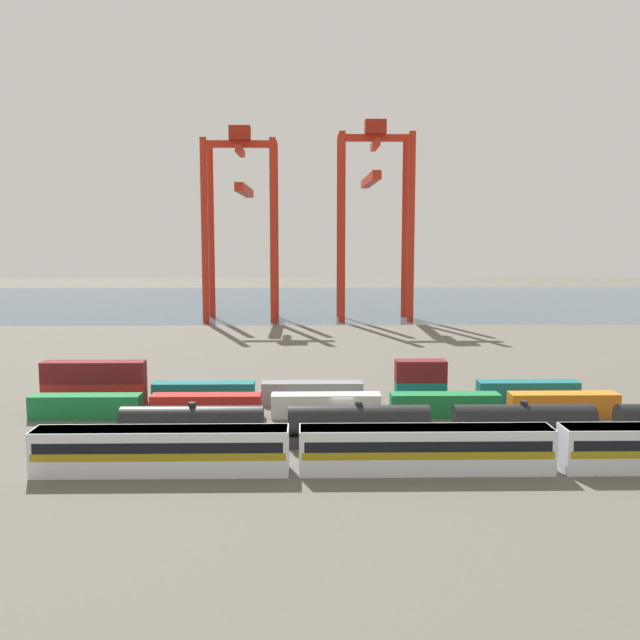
% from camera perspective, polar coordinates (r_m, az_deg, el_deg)
% --- Properties ---
extents(ground_plane, '(420.00, 420.00, 0.00)m').
position_cam_1_polar(ground_plane, '(120.48, 0.80, -2.88)').
color(ground_plane, '#5B564C').
extents(harbour_water, '(400.00, 110.00, 0.01)m').
position_cam_1_polar(harbour_water, '(215.70, -0.02, 1.45)').
color(harbour_water, '#384C60').
rests_on(harbour_water, ground_plane).
extents(passenger_train, '(66.70, 3.14, 3.90)m').
position_cam_1_polar(passenger_train, '(63.80, 8.27, -9.83)').
color(passenger_train, silver).
rests_on(passenger_train, ground_plane).
extents(freight_tank_row, '(77.33, 2.83, 4.29)m').
position_cam_1_polar(freight_tank_row, '(73.62, 15.64, -7.85)').
color(freight_tank_row, '#232326').
rests_on(freight_tank_row, ground_plane).
extents(shipping_container_0, '(12.10, 2.44, 2.60)m').
position_cam_1_polar(shipping_container_0, '(84.99, -17.86, -6.45)').
color(shipping_container_0, '#197538').
rests_on(shipping_container_0, ground_plane).
extents(shipping_container_1, '(12.10, 2.44, 2.60)m').
position_cam_1_polar(shipping_container_1, '(82.16, -8.90, -6.65)').
color(shipping_container_1, '#AD211C').
rests_on(shipping_container_1, ground_plane).
extents(shipping_container_2, '(12.10, 2.44, 2.60)m').
position_cam_1_polar(shipping_container_2, '(81.43, 0.46, -6.69)').
color(shipping_container_2, silver).
rests_on(shipping_container_2, ground_plane).
extents(shipping_container_3, '(12.10, 2.44, 2.60)m').
position_cam_1_polar(shipping_container_3, '(82.84, 9.75, -6.56)').
color(shipping_container_3, '#197538').
rests_on(shipping_container_3, ground_plane).
extents(shipping_container_4, '(12.10, 2.44, 2.60)m').
position_cam_1_polar(shipping_container_4, '(86.30, 18.49, -6.28)').
color(shipping_container_4, orange).
rests_on(shipping_container_4, ground_plane).
extents(shipping_container_5, '(12.10, 2.44, 2.60)m').
position_cam_1_polar(shipping_container_5, '(91.31, -17.23, -5.51)').
color(shipping_container_5, '#AD211C').
rests_on(shipping_container_5, ground_plane).
extents(shipping_container_6, '(12.10, 2.44, 2.60)m').
position_cam_1_polar(shipping_container_6, '(90.80, -17.29, -3.91)').
color(shipping_container_6, maroon).
rests_on(shipping_container_6, shipping_container_5).
extents(shipping_container_7, '(12.10, 2.44, 2.60)m').
position_cam_1_polar(shipping_container_7, '(88.58, -9.08, -5.67)').
color(shipping_container_7, '#146066').
rests_on(shipping_container_7, ground_plane).
extents(shipping_container_8, '(12.10, 2.44, 2.60)m').
position_cam_1_polar(shipping_container_8, '(87.72, -0.60, -5.70)').
color(shipping_container_8, slate).
rests_on(shipping_container_8, ground_plane).
extents(shipping_container_9, '(6.04, 2.44, 2.60)m').
position_cam_1_polar(shipping_container_9, '(88.77, 7.86, -5.62)').
color(shipping_container_9, '#146066').
rests_on(shipping_container_9, ground_plane).
extents(shipping_container_10, '(6.04, 2.44, 2.60)m').
position_cam_1_polar(shipping_container_10, '(88.25, 7.88, -3.97)').
color(shipping_container_10, maroon).
rests_on(shipping_container_10, shipping_container_9).
extents(shipping_container_11, '(12.10, 2.44, 2.60)m').
position_cam_1_polar(shipping_container_11, '(91.68, 15.95, -5.42)').
color(shipping_container_11, '#146066').
rests_on(shipping_container_11, ground_plane).
extents(gantry_crane_west, '(16.99, 34.25, 44.49)m').
position_cam_1_polar(gantry_crane_west, '(173.76, -6.15, 8.92)').
color(gantry_crane_west, red).
rests_on(gantry_crane_west, ground_plane).
extents(gantry_crane_central, '(17.26, 36.51, 45.94)m').
position_cam_1_polar(gantry_crane_central, '(174.22, 4.22, 9.34)').
color(gantry_crane_central, red).
rests_on(gantry_crane_central, ground_plane).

